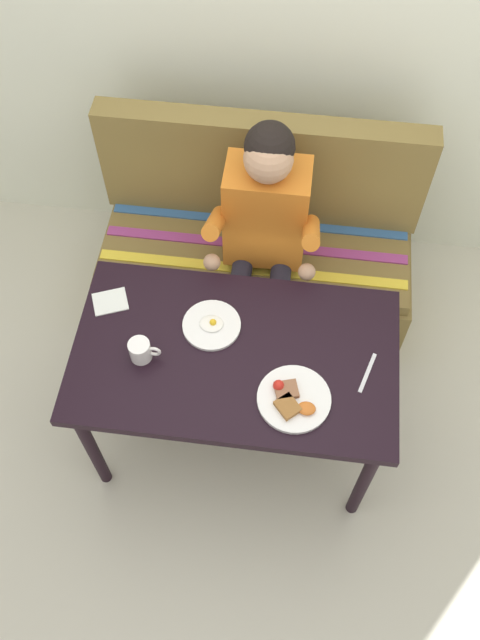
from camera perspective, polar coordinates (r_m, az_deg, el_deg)
The scene contains 10 objects.
ground_plane at distance 3.12m, azimuth -0.35°, elevation -9.38°, with size 8.00×8.00×0.00m, color beige.
back_wall at distance 2.92m, azimuth 3.05°, elevation 25.30°, with size 4.40×0.10×2.60m, color silver.
table at distance 2.53m, azimuth -0.43°, elevation -3.73°, with size 1.20×0.70×0.73m.
couch at distance 3.21m, azimuth 1.38°, elevation 5.54°, with size 1.44×0.56×1.00m.
person at distance 2.78m, azimuth 2.08°, elevation 7.77°, with size 0.45×0.61×1.21m.
plate_breakfast at distance 2.37m, azimuth 4.51°, elevation -6.69°, with size 0.26×0.26×0.05m.
plate_eggs at distance 2.51m, azimuth -2.43°, elevation -0.42°, with size 0.22×0.22×0.04m.
coffee_mug at distance 2.44m, azimuth -8.45°, elevation -2.56°, with size 0.12×0.08×0.09m.
napkin at distance 2.62m, azimuth -10.99°, elevation 1.55°, with size 0.13×0.11×0.01m, color silver.
fork at distance 2.46m, azimuth 10.80°, elevation -4.44°, with size 0.01×0.17×0.01m, color silver.
Camera 1 is at (0.17, -1.19, 2.88)m, focal length 37.59 mm.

